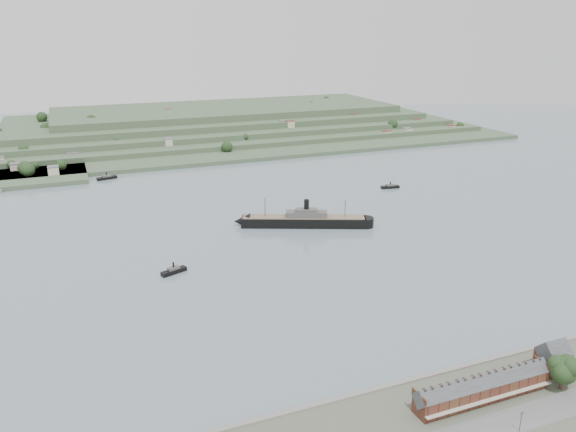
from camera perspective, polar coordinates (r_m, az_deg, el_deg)
name	(u,v)px	position (r m, az deg, el deg)	size (l,w,h in m)	color
ground	(315,244)	(357.86, 2.79, -2.83)	(1400.00, 1400.00, 0.00)	slate
near_shore	(541,426)	(223.20, 24.31, -18.88)	(220.00, 80.00, 2.60)	#4C5142
terrace_row	(482,388)	(224.30, 19.15, -16.14)	(55.60, 9.80, 11.07)	#4F251C
gabled_building	(553,357)	(249.45, 25.31, -12.83)	(10.40, 10.18, 14.09)	#4F251C
far_peninsula	(207,126)	(725.09, -8.27, 9.02)	(760.00, 309.00, 30.00)	#364A31
steamship	(300,220)	(387.08, 1.26, -0.45)	(91.73, 46.28, 23.22)	black
tugboat	(174,271)	(321.63, -11.53, -5.46)	(15.31, 8.96, 6.69)	black
ferry_west	(107,178)	(534.56, -17.93, 3.74)	(18.28, 9.03, 6.61)	black
ferry_east	(390,187)	(488.11, 10.34, 2.96)	(16.30, 6.77, 5.93)	black
fig_tree	(565,369)	(238.84, 26.35, -13.79)	(12.63, 10.94, 14.09)	#41291E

